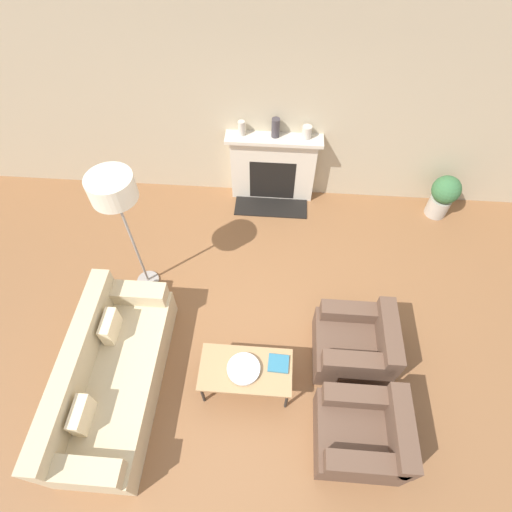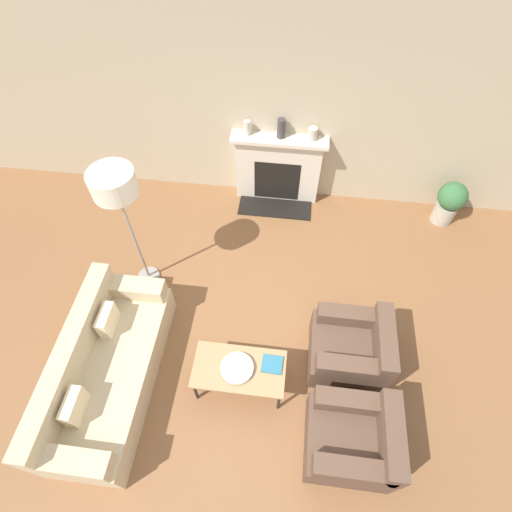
# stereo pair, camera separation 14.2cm
# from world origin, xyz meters

# --- Properties ---
(ground_plane) EXTENTS (18.00, 18.00, 0.00)m
(ground_plane) POSITION_xyz_m (0.00, 0.00, 0.00)
(ground_plane) COLOR brown
(wall_back) EXTENTS (18.00, 0.06, 2.90)m
(wall_back) POSITION_xyz_m (0.00, 2.99, 1.45)
(wall_back) COLOR #BCAD8E
(wall_back) RESTS_ON ground_plane
(fireplace) EXTENTS (1.33, 0.59, 1.09)m
(fireplace) POSITION_xyz_m (-0.05, 2.85, 0.53)
(fireplace) COLOR beige
(fireplace) RESTS_ON ground_plane
(couch) EXTENTS (0.84, 2.05, 0.80)m
(couch) POSITION_xyz_m (-1.61, -0.29, 0.30)
(couch) COLOR #CCB78E
(couch) RESTS_ON ground_plane
(armchair_near) EXTENTS (0.83, 0.77, 0.71)m
(armchair_near) POSITION_xyz_m (1.01, -0.66, 0.29)
(armchair_near) COLOR brown
(armchair_near) RESTS_ON ground_plane
(armchair_far) EXTENTS (0.83, 0.77, 0.71)m
(armchair_far) POSITION_xyz_m (1.01, 0.28, 0.29)
(armchair_far) COLOR brown
(armchair_far) RESTS_ON ground_plane
(coffee_table) EXTENTS (0.96, 0.51, 0.44)m
(coffee_table) POSITION_xyz_m (-0.18, -0.15, 0.40)
(coffee_table) COLOR tan
(coffee_table) RESTS_ON ground_plane
(bowl) EXTENTS (0.34, 0.34, 0.05)m
(bowl) POSITION_xyz_m (-0.20, -0.16, 0.47)
(bowl) COLOR silver
(bowl) RESTS_ON coffee_table
(book) EXTENTS (0.22, 0.20, 0.02)m
(book) POSITION_xyz_m (0.15, -0.07, 0.45)
(book) COLOR teal
(book) RESTS_ON coffee_table
(floor_lamp) EXTENTS (0.48, 0.48, 1.82)m
(floor_lamp) POSITION_xyz_m (-1.60, 1.13, 1.60)
(floor_lamp) COLOR gray
(floor_lamp) RESTS_ON ground_plane
(mantel_vase_left) EXTENTS (0.09, 0.09, 0.21)m
(mantel_vase_left) POSITION_xyz_m (-0.49, 2.86, 1.20)
(mantel_vase_left) COLOR beige
(mantel_vase_left) RESTS_ON fireplace
(mantel_vase_center_left) EXTENTS (0.11, 0.11, 0.27)m
(mantel_vase_center_left) POSITION_xyz_m (-0.04, 2.86, 1.23)
(mantel_vase_center_left) COLOR #3D383D
(mantel_vase_center_left) RESTS_ON fireplace
(mantel_vase_center_right) EXTENTS (0.13, 0.13, 0.17)m
(mantel_vase_center_right) POSITION_xyz_m (0.38, 2.86, 1.18)
(mantel_vase_center_right) COLOR beige
(mantel_vase_center_right) RESTS_ON fireplace
(potted_plant) EXTENTS (0.40, 0.40, 0.68)m
(potted_plant) POSITION_xyz_m (2.42, 2.65, 0.38)
(potted_plant) COLOR #B2A899
(potted_plant) RESTS_ON ground_plane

